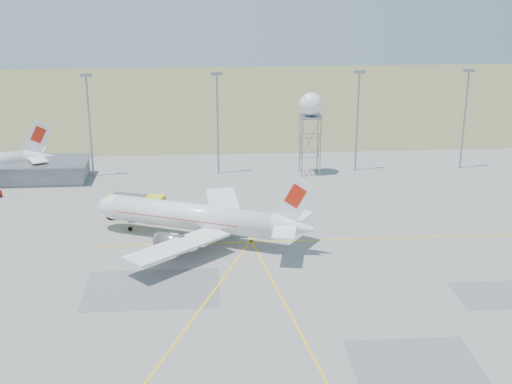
{
  "coord_description": "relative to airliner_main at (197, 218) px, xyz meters",
  "views": [
    {
      "loc": [
        -12.32,
        -71.74,
        43.45
      ],
      "look_at": [
        -4.26,
        40.0,
        4.76
      ],
      "focal_mm": 50.0,
      "sensor_mm": 36.0,
      "label": 1
    }
  ],
  "objects": [
    {
      "name": "mast_c",
      "position": [
        32.08,
        34.53,
        8.32
      ],
      "size": [
        2.2,
        0.5,
        20.5
      ],
      "color": "gray",
      "rests_on": "ground"
    },
    {
      "name": "mast_d",
      "position": [
        54.08,
        34.53,
        8.32
      ],
      "size": [
        2.2,
        0.5,
        20.5
      ],
      "color": "gray",
      "rests_on": "ground"
    },
    {
      "name": "mast_a",
      "position": [
        -20.92,
        34.53,
        8.32
      ],
      "size": [
        2.2,
        0.5,
        20.5
      ],
      "color": "gray",
      "rests_on": "ground"
    },
    {
      "name": "ground",
      "position": [
        14.08,
        -31.47,
        -3.75
      ],
      "size": [
        400.0,
        400.0,
        0.0
      ],
      "primitive_type": "plane",
      "color": "gray",
      "rests_on": "ground"
    },
    {
      "name": "fire_truck",
      "position": [
        -10.23,
        10.17,
        -1.78
      ],
      "size": [
        10.78,
        6.67,
        4.09
      ],
      "rotation": [
        0.0,
        0.0,
        -0.34
      ],
      "color": "yellow",
      "rests_on": "ground"
    },
    {
      "name": "radar_tower",
      "position": [
        22.4,
        33.08,
        5.51
      ],
      "size": [
        4.56,
        4.56,
        16.5
      ],
      "color": "gray",
      "rests_on": "ground"
    },
    {
      "name": "mast_b",
      "position": [
        4.08,
        34.53,
        8.32
      ],
      "size": [
        2.2,
        0.5,
        20.5
      ],
      "color": "gray",
      "rests_on": "ground"
    },
    {
      "name": "airliner_main",
      "position": [
        0.0,
        0.0,
        0.0
      ],
      "size": [
        34.45,
        32.21,
        12.23
      ],
      "rotation": [
        0.0,
        0.0,
        2.74
      ],
      "color": "white",
      "rests_on": "ground"
    },
    {
      "name": "building_grey",
      "position": [
        -30.92,
        32.53,
        -1.77
      ],
      "size": [
        19.0,
        10.0,
        3.9
      ],
      "color": "gray",
      "rests_on": "ground"
    },
    {
      "name": "grass_strip",
      "position": [
        14.08,
        108.53,
        -3.73
      ],
      "size": [
        400.0,
        120.0,
        0.03
      ],
      "primitive_type": "cube",
      "color": "#5E6739",
      "rests_on": "ground"
    }
  ]
}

